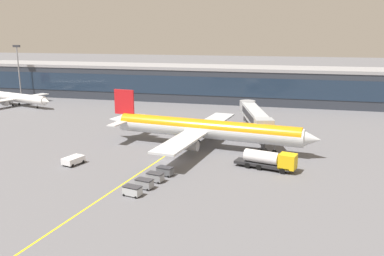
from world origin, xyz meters
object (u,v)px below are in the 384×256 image
(main_airliner, at_px, (205,129))
(baggage_cart_0, at_px, (132,191))
(baggage_cart_1, at_px, (144,183))
(commuter_jet_far, at_px, (18,98))
(pushback_tug, at_px, (74,160))
(baggage_cart_3, at_px, (165,171))
(fuel_tanker, at_px, (269,160))
(baggage_cart_2, at_px, (155,177))

(main_airliner, height_order, baggage_cart_0, main_airliner)
(baggage_cart_1, height_order, commuter_jet_far, commuter_jet_far)
(commuter_jet_far, bearing_deg, pushback_tug, -45.42)
(baggage_cart_0, bearing_deg, commuter_jet_far, 136.97)
(commuter_jet_far, bearing_deg, baggage_cart_1, -41.22)
(baggage_cart_3, bearing_deg, main_airliner, 81.35)
(fuel_tanker, xyz_separation_m, baggage_cart_3, (-16.71, -7.34, -0.96))
(baggage_cart_1, height_order, baggage_cart_2, same)
(main_airliner, height_order, baggage_cart_1, main_airliner)
(baggage_cart_0, xyz_separation_m, baggage_cart_2, (1.31, 6.26, 0.00))
(baggage_cart_0, height_order, baggage_cart_3, same)
(baggage_cart_2, height_order, baggage_cart_3, same)
(pushback_tug, bearing_deg, fuel_tanker, 9.51)
(main_airliner, distance_m, baggage_cart_3, 18.65)
(pushback_tug, height_order, baggage_cart_2, baggage_cart_2)
(fuel_tanker, relative_size, baggage_cart_2, 3.81)
(baggage_cart_2, bearing_deg, baggage_cart_3, 78.16)
(baggage_cart_1, relative_size, baggage_cart_2, 1.00)
(baggage_cart_2, distance_m, commuter_jet_far, 85.24)
(baggage_cart_2, bearing_deg, baggage_cart_1, -101.84)
(baggage_cart_3, bearing_deg, fuel_tanker, 23.72)
(main_airliner, distance_m, baggage_cart_2, 21.80)
(main_airliner, relative_size, baggage_cart_0, 15.87)
(baggage_cart_3, bearing_deg, baggage_cart_2, -101.84)
(commuter_jet_far, bearing_deg, baggage_cart_3, -37.41)
(baggage_cart_0, bearing_deg, baggage_cart_1, 78.16)
(main_airliner, bearing_deg, baggage_cart_1, -99.47)
(baggage_cart_0, relative_size, baggage_cart_2, 1.00)
(baggage_cart_0, height_order, baggage_cart_2, same)
(commuter_jet_far, bearing_deg, main_airliner, -25.28)
(baggage_cart_0, xyz_separation_m, baggage_cart_1, (0.66, 3.13, 0.00))
(fuel_tanker, height_order, baggage_cart_3, fuel_tanker)
(main_airliner, xyz_separation_m, pushback_tug, (-20.68, -16.62, -3.14))
(baggage_cart_3, relative_size, commuter_jet_far, 0.10)
(baggage_cart_2, bearing_deg, baggage_cart_0, -101.84)
(fuel_tanker, distance_m, commuter_jet_far, 93.97)
(baggage_cart_3, height_order, commuter_jet_far, commuter_jet_far)
(baggage_cart_2, xyz_separation_m, commuter_jet_far, (-65.90, 54.03, 1.97))
(main_airliner, relative_size, commuter_jet_far, 1.58)
(baggage_cart_3, bearing_deg, baggage_cart_0, -101.84)
(commuter_jet_far, bearing_deg, baggage_cart_0, -43.03)
(main_airliner, distance_m, baggage_cart_1, 24.97)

